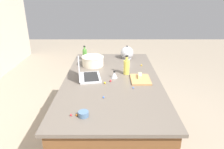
{
  "coord_description": "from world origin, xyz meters",
  "views": [
    {
      "loc": [
        -2.08,
        0.0,
        1.79
      ],
      "look_at": [
        0.0,
        0.0,
        0.95
      ],
      "focal_mm": 33.33,
      "sensor_mm": 36.0,
      "label": 1
    }
  ],
  "objects_px": {
    "bottle_olive": "(85,54)",
    "kettle": "(127,53)",
    "cutting_board": "(141,79)",
    "bottle_oil": "(127,67)",
    "ramekin_medium": "(95,55)",
    "ramekin_wide": "(84,114)",
    "mixing_bowl_large": "(93,61)",
    "laptop": "(87,74)",
    "kitchen_timer": "(114,75)",
    "butter_stick_left": "(140,76)",
    "ramekin_small": "(94,58)"
  },
  "relations": [
    {
      "from": "bottle_olive",
      "to": "kitchen_timer",
      "type": "relative_size",
      "value": 2.57
    },
    {
      "from": "cutting_board",
      "to": "mixing_bowl_large",
      "type": "bearing_deg",
      "value": 49.31
    },
    {
      "from": "kettle",
      "to": "butter_stick_left",
      "type": "relative_size",
      "value": 1.94
    },
    {
      "from": "laptop",
      "to": "ramekin_medium",
      "type": "relative_size",
      "value": 4.35
    },
    {
      "from": "ramekin_small",
      "to": "ramekin_wide",
      "type": "height_order",
      "value": "ramekin_small"
    },
    {
      "from": "bottle_oil",
      "to": "butter_stick_left",
      "type": "relative_size",
      "value": 2.01
    },
    {
      "from": "bottle_oil",
      "to": "ramekin_small",
      "type": "distance_m",
      "value": 0.7
    },
    {
      "from": "bottle_oil",
      "to": "mixing_bowl_large",
      "type": "bearing_deg",
      "value": 54.57
    },
    {
      "from": "kitchen_timer",
      "to": "bottle_olive",
      "type": "bearing_deg",
      "value": 32.15
    },
    {
      "from": "laptop",
      "to": "bottle_olive",
      "type": "height_order",
      "value": "laptop"
    },
    {
      "from": "kettle",
      "to": "ramekin_small",
      "type": "relative_size",
      "value": 2.52
    },
    {
      "from": "cutting_board",
      "to": "butter_stick_left",
      "type": "height_order",
      "value": "butter_stick_left"
    },
    {
      "from": "mixing_bowl_large",
      "to": "bottle_oil",
      "type": "distance_m",
      "value": 0.5
    },
    {
      "from": "kettle",
      "to": "kitchen_timer",
      "type": "distance_m",
      "value": 0.73
    },
    {
      "from": "cutting_board",
      "to": "ramekin_small",
      "type": "distance_m",
      "value": 0.92
    },
    {
      "from": "bottle_oil",
      "to": "ramekin_medium",
      "type": "xyz_separation_m",
      "value": [
        0.68,
        0.41,
        -0.07
      ]
    },
    {
      "from": "mixing_bowl_large",
      "to": "ramekin_small",
      "type": "height_order",
      "value": "mixing_bowl_large"
    },
    {
      "from": "kettle",
      "to": "mixing_bowl_large",
      "type": "bearing_deg",
      "value": 123.56
    },
    {
      "from": "bottle_oil",
      "to": "cutting_board",
      "type": "relative_size",
      "value": 0.8
    },
    {
      "from": "ramekin_small",
      "to": "ramekin_medium",
      "type": "xyz_separation_m",
      "value": [
        0.12,
        -0.01,
        -0.0
      ]
    },
    {
      "from": "butter_stick_left",
      "to": "laptop",
      "type": "bearing_deg",
      "value": 89.36
    },
    {
      "from": "bottle_olive",
      "to": "ramekin_small",
      "type": "relative_size",
      "value": 2.34
    },
    {
      "from": "bottle_oil",
      "to": "kettle",
      "type": "height_order",
      "value": "bottle_oil"
    },
    {
      "from": "bottle_olive",
      "to": "kettle",
      "type": "xyz_separation_m",
      "value": [
        0.07,
        -0.58,
        -0.0
      ]
    },
    {
      "from": "cutting_board",
      "to": "ramekin_wide",
      "type": "xyz_separation_m",
      "value": [
        -0.68,
        0.52,
        0.01
      ]
    },
    {
      "from": "ramekin_small",
      "to": "bottle_oil",
      "type": "bearing_deg",
      "value": -143.2
    },
    {
      "from": "ramekin_wide",
      "to": "ramekin_medium",
      "type": "bearing_deg",
      "value": 0.96
    },
    {
      "from": "bottle_olive",
      "to": "ramekin_small",
      "type": "distance_m",
      "value": 0.14
    },
    {
      "from": "cutting_board",
      "to": "kitchen_timer",
      "type": "xyz_separation_m",
      "value": [
        0.07,
        0.28,
        0.03
      ]
    },
    {
      "from": "bottle_olive",
      "to": "bottle_oil",
      "type": "height_order",
      "value": "bottle_oil"
    },
    {
      "from": "kettle",
      "to": "ramekin_small",
      "type": "height_order",
      "value": "kettle"
    },
    {
      "from": "kettle",
      "to": "ramekin_medium",
      "type": "distance_m",
      "value": 0.47
    },
    {
      "from": "laptop",
      "to": "mixing_bowl_large",
      "type": "height_order",
      "value": "laptop"
    },
    {
      "from": "ramekin_wide",
      "to": "mixing_bowl_large",
      "type": "bearing_deg",
      "value": 1.25
    },
    {
      "from": "ramekin_small",
      "to": "kitchen_timer",
      "type": "distance_m",
      "value": 0.72
    },
    {
      "from": "laptop",
      "to": "ramekin_medium",
      "type": "distance_m",
      "value": 0.81
    },
    {
      "from": "kitchen_timer",
      "to": "laptop",
      "type": "bearing_deg",
      "value": 93.62
    },
    {
      "from": "ramekin_medium",
      "to": "ramekin_wide",
      "type": "relative_size",
      "value": 0.96
    },
    {
      "from": "laptop",
      "to": "kitchen_timer",
      "type": "xyz_separation_m",
      "value": [
        0.02,
        -0.3,
        -0.01
      ]
    },
    {
      "from": "ramekin_small",
      "to": "bottle_olive",
      "type": "bearing_deg",
      "value": 105.97
    },
    {
      "from": "bottle_olive",
      "to": "butter_stick_left",
      "type": "height_order",
      "value": "bottle_olive"
    },
    {
      "from": "cutting_board",
      "to": "butter_stick_left",
      "type": "distance_m",
      "value": 0.05
    },
    {
      "from": "kettle",
      "to": "cutting_board",
      "type": "distance_m",
      "value": 0.78
    },
    {
      "from": "bottle_oil",
      "to": "butter_stick_left",
      "type": "xyz_separation_m",
      "value": [
        -0.14,
        -0.14,
        -0.05
      ]
    },
    {
      "from": "cutting_board",
      "to": "ramekin_small",
      "type": "height_order",
      "value": "ramekin_small"
    },
    {
      "from": "kettle",
      "to": "ramekin_medium",
      "type": "xyz_separation_m",
      "value": [
        0.09,
        0.45,
        -0.06
      ]
    },
    {
      "from": "mixing_bowl_large",
      "to": "kettle",
      "type": "xyz_separation_m",
      "value": [
        0.3,
        -0.45,
        0.01
      ]
    },
    {
      "from": "butter_stick_left",
      "to": "bottle_olive",
      "type": "bearing_deg",
      "value": 45.77
    },
    {
      "from": "mixing_bowl_large",
      "to": "bottle_olive",
      "type": "xyz_separation_m",
      "value": [
        0.23,
        0.13,
        0.01
      ]
    },
    {
      "from": "cutting_board",
      "to": "kettle",
      "type": "bearing_deg",
      "value": 6.96
    }
  ]
}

